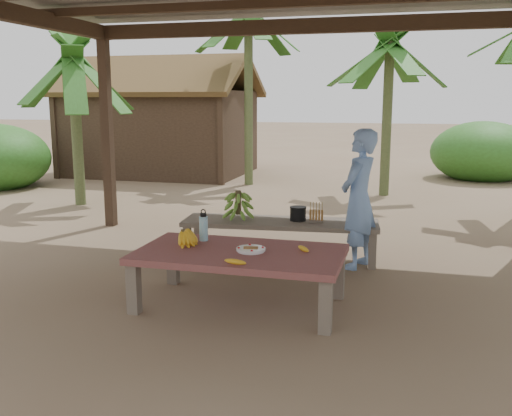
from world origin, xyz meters
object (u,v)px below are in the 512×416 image
(plate, at_px, (251,250))
(water_flask, at_px, (204,227))
(woman, at_px, (359,199))
(ripe_banana_bunch, at_px, (183,236))
(cooking_pot, at_px, (298,214))
(bench, at_px, (280,225))
(work_table, at_px, (240,258))

(plate, distance_m, water_flask, 0.61)
(plate, relative_size, woman, 0.17)
(plate, bearing_deg, woman, 61.20)
(ripe_banana_bunch, bearing_deg, woman, 43.59)
(plate, bearing_deg, cooking_pot, 85.95)
(plate, bearing_deg, bench, 92.93)
(bench, relative_size, woman, 1.49)
(ripe_banana_bunch, distance_m, cooking_pot, 1.73)
(plate, xyz_separation_m, cooking_pot, (0.11, 1.61, 0.01))
(ripe_banana_bunch, distance_m, plate, 0.67)
(plate, xyz_separation_m, woman, (0.80, 1.46, 0.24))
(ripe_banana_bunch, bearing_deg, work_table, -7.12)
(work_table, bearing_deg, woman, 58.68)
(bench, height_order, cooking_pot, cooking_pot)
(cooking_pot, xyz_separation_m, woman, (0.69, -0.15, 0.23))
(work_table, xyz_separation_m, water_flask, (-0.44, 0.27, 0.19))
(water_flask, xyz_separation_m, woman, (1.33, 1.19, 0.13))
(work_table, relative_size, bench, 0.80)
(ripe_banana_bunch, bearing_deg, plate, -5.70)
(work_table, height_order, bench, work_table)
(water_flask, distance_m, woman, 1.79)
(work_table, bearing_deg, bench, 89.60)
(work_table, relative_size, cooking_pot, 10.04)
(plate, bearing_deg, ripe_banana_bunch, 174.30)
(water_flask, bearing_deg, woman, 41.68)
(woman, bearing_deg, bench, -76.71)
(water_flask, bearing_deg, cooking_pot, 64.20)
(ripe_banana_bunch, relative_size, plate, 1.01)
(ripe_banana_bunch, relative_size, water_flask, 0.86)
(plate, height_order, woman, woman)
(bench, relative_size, plate, 8.76)
(ripe_banana_bunch, relative_size, cooking_pot, 1.45)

